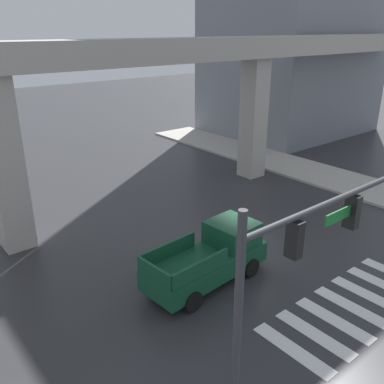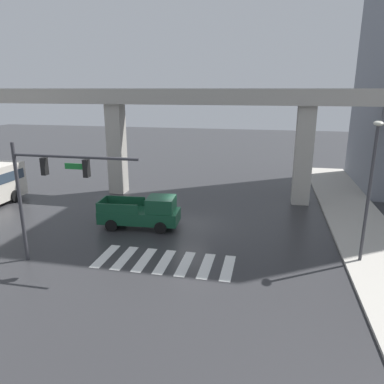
{
  "view_description": "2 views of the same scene",
  "coord_description": "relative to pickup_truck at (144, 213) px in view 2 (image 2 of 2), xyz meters",
  "views": [
    {
      "loc": [
        -12.09,
        -11.23,
        9.2
      ],
      "look_at": [
        -1.11,
        2.18,
        2.33
      ],
      "focal_mm": 39.05,
      "sensor_mm": 36.0,
      "label": 1
    },
    {
      "loc": [
        4.97,
        -21.91,
        8.67
      ],
      "look_at": [
        -0.04,
        1.69,
        1.81
      ],
      "focal_mm": 34.05,
      "sensor_mm": 36.0,
      "label": 2
    }
  ],
  "objects": [
    {
      "name": "ground_plane",
      "position": [
        2.66,
        0.9,
        -0.99
      ],
      "size": [
        120.0,
        120.0,
        0.0
      ],
      "primitive_type": "plane",
      "color": "#2D2D30"
    },
    {
      "name": "crosswalk_stripes",
      "position": [
        2.66,
        -4.47,
        -0.98
      ],
      "size": [
        7.15,
        2.8,
        0.01
      ],
      "color": "silver",
      "rests_on": "ground"
    },
    {
      "name": "elevated_overpass",
      "position": [
        2.66,
        7.56,
        6.36
      ],
      "size": [
        50.0,
        2.05,
        8.69
      ],
      "color": "#ADA89E",
      "rests_on": "ground"
    },
    {
      "name": "sidewalk_east",
      "position": [
        13.76,
        2.9,
        -0.91
      ],
      "size": [
        4.0,
        36.0,
        0.15
      ],
      "primitive_type": "cube",
      "color": "#ADA89E",
      "rests_on": "ground"
    },
    {
      "name": "pickup_truck",
      "position": [
        0.0,
        0.0,
        0.0
      ],
      "size": [
        5.23,
        2.37,
        2.08
      ],
      "color": "#14472D",
      "rests_on": "ground"
    },
    {
      "name": "traffic_signal_mast",
      "position": [
        -2.78,
        -5.71,
        3.4
      ],
      "size": [
        6.49,
        0.32,
        6.2
      ],
      "color": "#38383D",
      "rests_on": "ground"
    },
    {
      "name": "street_lamp_near_corner",
      "position": [
        12.56,
        -2.45,
        3.57
      ],
      "size": [
        0.44,
        0.7,
        7.24
      ],
      "color": "#38383D",
      "rests_on": "ground"
    }
  ]
}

